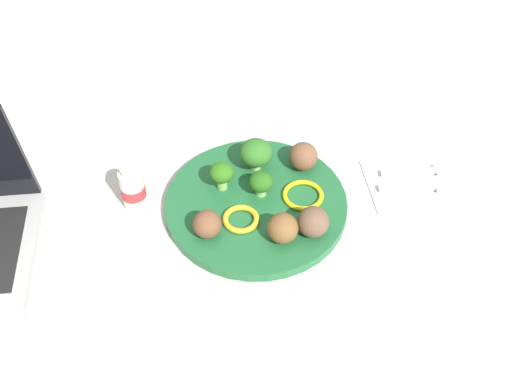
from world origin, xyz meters
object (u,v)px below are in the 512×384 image
at_px(broccoli_floret_center, 261,183).
at_px(pepper_ring_front_right, 303,197).
at_px(broccoli_floret_front_right, 256,153).
at_px(meatball_back_right, 207,224).
at_px(knife, 429,187).
at_px(meatball_center, 283,228).
at_px(meatball_mid_right, 303,156).
at_px(plate, 256,205).
at_px(broccoli_floret_far_rim, 222,174).
at_px(yogurt_bottle, 133,188).
at_px(meatball_far_rim, 313,222).
at_px(fork, 422,171).
at_px(napkin, 420,181).
at_px(pepper_ring_front_left, 241,219).

relative_size(broccoli_floret_center, pepper_ring_front_right, 0.65).
height_order(broccoli_floret_front_right, meatball_back_right, broccoli_floret_front_right).
bearing_deg(knife, meatball_center, -161.27).
relative_size(broccoli_floret_front_right, meatball_mid_right, 1.17).
bearing_deg(meatball_mid_right, knife, -17.29).
relative_size(meatball_mid_right, meatball_center, 1.01).
distance_m(plate, broccoli_floret_far_rim, 0.07).
relative_size(meatball_mid_right, yogurt_bottle, 0.59).
bearing_deg(meatball_mid_right, meatball_far_rim, -93.73).
bearing_deg(fork, meatball_center, -154.10).
bearing_deg(fork, meatball_mid_right, 173.00).
xyz_separation_m(broccoli_floret_center, broccoli_floret_far_rim, (-0.06, 0.02, 0.01)).
relative_size(meatball_mid_right, meatball_back_right, 1.08).
height_order(plate, meatball_back_right, meatball_back_right).
distance_m(broccoli_floret_front_right, napkin, 0.27).
bearing_deg(broccoli_floret_center, broccoli_floret_far_rim, 160.36).
bearing_deg(yogurt_bottle, plate, -9.46).
bearing_deg(plate, broccoli_floret_center, 56.27).
bearing_deg(knife, broccoli_floret_front_right, 165.94).
bearing_deg(meatball_back_right, plate, 36.05).
xyz_separation_m(broccoli_floret_front_right, fork, (0.27, -0.03, -0.04)).
height_order(broccoli_floret_far_rim, pepper_ring_front_left, broccoli_floret_far_rim).
relative_size(broccoli_floret_front_right, knife, 0.37).
distance_m(meatball_far_rim, meatball_back_right, 0.15).
relative_size(meatball_far_rim, yogurt_bottle, 0.60).
relative_size(plate, broccoli_floret_center, 6.76).
distance_m(broccoli_floret_front_right, meatball_back_right, 0.16).
bearing_deg(meatball_far_rim, meatball_back_right, 174.21).
height_order(meatball_back_right, fork, meatball_back_right).
xyz_separation_m(meatball_mid_right, fork, (0.19, -0.02, -0.03)).
distance_m(pepper_ring_front_right, napkin, 0.20).
height_order(pepper_ring_front_left, fork, pepper_ring_front_left).
height_order(meatball_mid_right, meatball_center, same).
bearing_deg(pepper_ring_front_left, broccoli_floret_far_rim, 106.68).
distance_m(broccoli_floret_front_right, broccoli_floret_center, 0.06).
height_order(meatball_mid_right, knife, meatball_mid_right).
xyz_separation_m(meatball_far_rim, yogurt_bottle, (-0.26, 0.10, -0.00)).
xyz_separation_m(meatball_mid_right, meatball_back_right, (-0.16, -0.12, -0.00)).
height_order(broccoli_floret_far_rim, knife, broccoli_floret_far_rim).
bearing_deg(broccoli_floret_center, pepper_ring_front_left, -125.22).
bearing_deg(napkin, broccoli_floret_center, -177.73).
bearing_deg(pepper_ring_front_right, meatball_center, -120.32).
xyz_separation_m(broccoli_floret_center, pepper_ring_front_right, (0.06, -0.02, -0.02)).
distance_m(broccoli_floret_center, meatball_center, 0.09).
relative_size(broccoli_floret_center, pepper_ring_front_left, 0.75).
xyz_separation_m(plate, fork, (0.28, 0.04, -0.00)).
relative_size(plate, broccoli_floret_front_right, 5.22).
relative_size(broccoli_floret_far_rim, napkin, 0.28).
relative_size(broccoli_floret_far_rim, meatball_back_right, 1.13).
bearing_deg(fork, broccoli_floret_front_right, 173.47).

